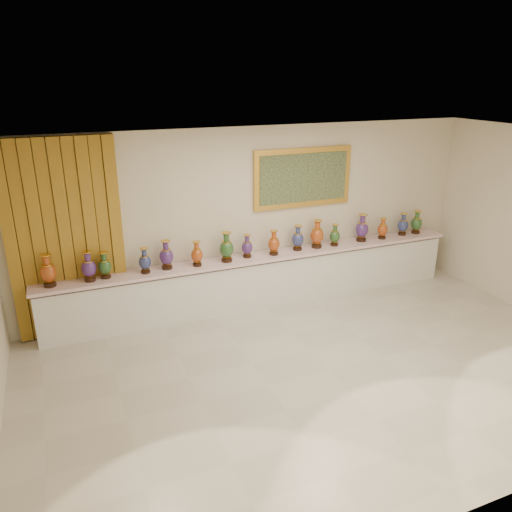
{
  "coord_description": "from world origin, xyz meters",
  "views": [
    {
      "loc": [
        -3.11,
        -4.97,
        3.78
      ],
      "look_at": [
        -0.34,
        1.7,
        1.12
      ],
      "focal_mm": 35.0,
      "sensor_mm": 36.0,
      "label": 1
    }
  ],
  "objects": [
    {
      "name": "vase_12",
      "position": [
        1.97,
        2.27,
        1.13
      ],
      "size": [
        0.29,
        0.29,
        0.5
      ],
      "rotation": [
        0.0,
        0.0,
        0.31
      ],
      "color": "#311A0D",
      "rests_on": "counter"
    },
    {
      "name": "vase_6",
      "position": [
        -0.64,
        2.22,
        1.12
      ],
      "size": [
        0.28,
        0.28,
        0.5
      ],
      "rotation": [
        0.0,
        0.0,
        -0.25
      ],
      "color": "#311A0D",
      "rests_on": "counter"
    },
    {
      "name": "vase_5",
      "position": [
        -1.14,
        2.21,
        1.08
      ],
      "size": [
        0.25,
        0.25,
        0.41
      ],
      "rotation": [
        0.0,
        0.0,
        -0.41
      ],
      "color": "#311A0D",
      "rests_on": "counter"
    },
    {
      "name": "room",
      "position": [
        -2.41,
        2.44,
        1.6
      ],
      "size": [
        8.0,
        8.0,
        8.0
      ],
      "color": "beige",
      "rests_on": "ground"
    },
    {
      "name": "vase_3",
      "position": [
        -1.96,
        2.22,
        1.08
      ],
      "size": [
        0.24,
        0.24,
        0.4
      ],
      "rotation": [
        0.0,
        0.0,
        -0.33
      ],
      "color": "#311A0D",
      "rests_on": "counter"
    },
    {
      "name": "ground",
      "position": [
        0.0,
        0.0,
        0.0
      ],
      "size": [
        8.0,
        8.0,
        0.0
      ],
      "primitive_type": "plane",
      "color": "beige",
      "rests_on": "ground"
    },
    {
      "name": "vase_2",
      "position": [
        -2.54,
        2.25,
        1.08
      ],
      "size": [
        0.25,
        0.25,
        0.41
      ],
      "rotation": [
        0.0,
        0.0,
        0.41
      ],
      "color": "#311A0D",
      "rests_on": "counter"
    },
    {
      "name": "vase_11",
      "position": [
        1.39,
        2.24,
        1.07
      ],
      "size": [
        0.21,
        0.21,
        0.39
      ],
      "rotation": [
        0.0,
        0.0,
        0.18
      ],
      "color": "#311A0D",
      "rests_on": "counter"
    },
    {
      "name": "counter",
      "position": [
        0.0,
        2.27,
        0.44
      ],
      "size": [
        7.28,
        0.48,
        0.9
      ],
      "color": "white",
      "rests_on": "ground"
    },
    {
      "name": "vase_10",
      "position": [
        1.04,
        2.27,
        1.12
      ],
      "size": [
        0.28,
        0.28,
        0.5
      ],
      "rotation": [
        0.0,
        0.0,
        0.23
      ],
      "color": "#311A0D",
      "rests_on": "counter"
    },
    {
      "name": "label_card",
      "position": [
        -1.65,
        2.13,
        0.9
      ],
      "size": [
        0.1,
        0.06,
        0.0
      ],
      "primitive_type": "cube",
      "color": "white",
      "rests_on": "counter"
    },
    {
      "name": "vase_9",
      "position": [
        0.67,
        2.28,
        1.1
      ],
      "size": [
        0.22,
        0.22,
        0.44
      ],
      "rotation": [
        0.0,
        0.0,
        0.07
      ],
      "color": "#311A0D",
      "rests_on": "counter"
    },
    {
      "name": "vase_13",
      "position": [
        2.41,
        2.24,
        1.08
      ],
      "size": [
        0.21,
        0.21,
        0.39
      ],
      "rotation": [
        0.0,
        0.0,
        -0.14
      ],
      "color": "#311A0D",
      "rests_on": "counter"
    },
    {
      "name": "vase_14",
      "position": [
        2.9,
        2.29,
        1.09
      ],
      "size": [
        0.25,
        0.25,
        0.42
      ],
      "rotation": [
        0.0,
        0.0,
        0.39
      ],
      "color": "#311A0D",
      "rests_on": "counter"
    },
    {
      "name": "vase_7",
      "position": [
        -0.27,
        2.27,
        1.08
      ],
      "size": [
        0.22,
        0.22,
        0.39
      ],
      "rotation": [
        0.0,
        0.0,
        0.28
      ],
      "color": "#311A0D",
      "rests_on": "counter"
    },
    {
      "name": "vase_0",
      "position": [
        -3.33,
        2.23,
        1.12
      ],
      "size": [
        0.29,
        0.29,
        0.48
      ],
      "rotation": [
        0.0,
        0.0,
        0.33
      ],
      "color": "#311A0D",
      "rests_on": "counter"
    },
    {
      "name": "vase_1",
      "position": [
        -2.78,
        2.22,
        1.11
      ],
      "size": [
        0.22,
        0.22,
        0.46
      ],
      "rotation": [
        0.0,
        0.0,
        -0.02
      ],
      "color": "#311A0D",
      "rests_on": "counter"
    },
    {
      "name": "vase_15",
      "position": [
        3.2,
        2.27,
        1.1
      ],
      "size": [
        0.26,
        0.26,
        0.44
      ],
      "rotation": [
        0.0,
        0.0,
        -0.35
      ],
      "color": "#311A0D",
      "rests_on": "counter"
    },
    {
      "name": "vase_4",
      "position": [
        -1.62,
        2.27,
        1.11
      ],
      "size": [
        0.27,
        0.27,
        0.46
      ],
      "rotation": [
        0.0,
        0.0,
        0.28
      ],
      "color": "#311A0D",
      "rests_on": "counter"
    },
    {
      "name": "vase_8",
      "position": [
        0.2,
        2.22,
        1.09
      ],
      "size": [
        0.2,
        0.2,
        0.43
      ],
      "rotation": [
        0.0,
        0.0,
        -0.0
      ],
      "color": "#311A0D",
      "rests_on": "counter"
    }
  ]
}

